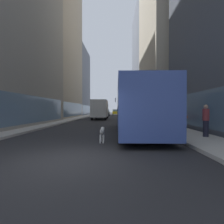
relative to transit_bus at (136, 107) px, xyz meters
The scene contains 15 objects.
ground_plane 28.19m from the transit_bus, 95.71° to the left, with size 120.00×120.00×0.00m, color #232326.
sidewalk_left 29.31m from the transit_bus, 106.89° to the left, with size 2.40×110.00×0.15m, color #9E9991.
sidewalk_right 28.20m from the transit_bus, 84.09° to the left, with size 2.40×110.00×0.15m, color #ADA89E.
building_left_mid 29.58m from the transit_bus, 124.08° to the left, with size 10.88×15.98×30.91m.
building_left_far 42.91m from the transit_bus, 110.37° to the left, with size 9.24×16.95×18.98m.
building_right_mid 25.04m from the transit_bus, 63.27° to the left, with size 11.43×16.93×33.07m.
building_right_far 40.14m from the transit_bus, 76.22° to the left, with size 11.07×19.89×28.29m.
transit_bus is the anchor object (origin of this frame).
car_black_suv 32.18m from the transit_bus, 97.14° to the left, with size 1.84×4.69×1.62m.
car_red_coupe 14.75m from the transit_bus, 90.00° to the left, with size 1.73×4.48×1.62m.
car_yellow_taxi 39.68m from the transit_bus, 92.31° to the left, with size 1.79×3.96×1.62m.
box_truck 17.58m from the transit_bus, 103.15° to the left, with size 2.30×7.50×3.05m.
dalmatian_dog 4.51m from the transit_bus, 118.12° to the right, with size 0.22×0.96×0.72m.
pedestrian_with_handbag 3.64m from the transit_bus, 11.99° to the left, with size 0.45×0.34×1.69m.
pedestrian_in_coat 4.49m from the transit_bus, 40.43° to the right, with size 0.34×0.34×1.69m.
Camera 1 is at (1.46, -5.71, 1.58)m, focal length 29.63 mm.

